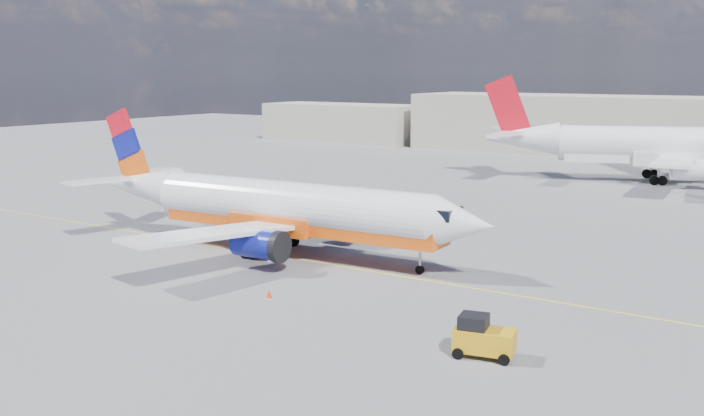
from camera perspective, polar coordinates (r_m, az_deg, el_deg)
The scene contains 8 objects.
ground at distance 45.71m, azimuth -4.96°, elevation -4.69°, with size 240.00×240.00×0.00m, color slate.
taxi_line at distance 48.02m, azimuth -2.73°, elevation -3.94°, with size 70.00×0.15×0.01m, color yellow.
terminal_main at distance 112.06m, azimuth 22.00°, elevation 5.44°, with size 70.00×14.00×8.00m, color #ADA795.
terminal_annex at distance 129.21m, azimuth -0.67°, elevation 6.24°, with size 26.00×10.00×6.00m, color #ADA795.
main_jet at distance 49.70m, azimuth -5.24°, elevation 0.04°, with size 29.67×23.44×8.99m.
second_jet at distance 87.70m, azimuth 21.92°, elevation 4.15°, with size 36.17×27.35×11.05m.
gse_tug at distance 32.85m, azimuth 9.47°, elevation -9.26°, with size 2.66×1.96×1.73m.
traffic_cone at distance 40.60m, azimuth -6.04°, elevation -6.25°, with size 0.36×0.36×0.51m.
Camera 1 is at (27.69, -34.47, 11.61)m, focal length 40.00 mm.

